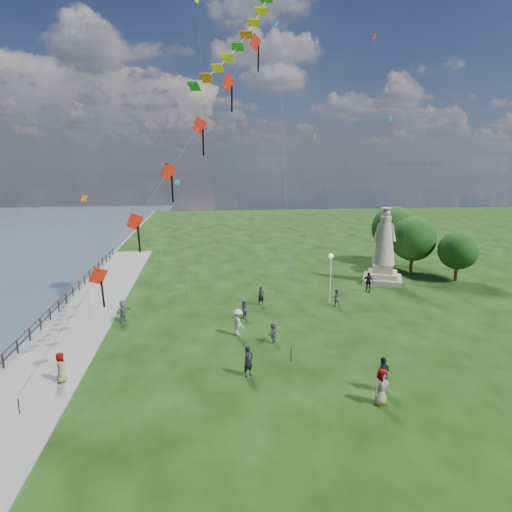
{
  "coord_description": "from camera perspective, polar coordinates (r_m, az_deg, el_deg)",
  "views": [
    {
      "loc": [
        -4.66,
        -20.58,
        11.7
      ],
      "look_at": [
        -1.0,
        8.0,
        5.5
      ],
      "focal_mm": 30.0,
      "sensor_mm": 36.0,
      "label": 1
    }
  ],
  "objects": [
    {
      "name": "person_6",
      "position": [
        36.24,
        0.69,
        -5.33
      ],
      "size": [
        0.68,
        0.54,
        1.63
      ],
      "primitive_type": "imported",
      "rotation": [
        0.0,
        0.0,
        0.29
      ],
      "color": "black",
      "rests_on": "ground"
    },
    {
      "name": "person_10",
      "position": [
        26.19,
        -24.54,
        -13.53
      ],
      "size": [
        0.65,
        0.9,
        1.67
      ],
      "primitive_type": "imported",
      "rotation": [
        0.0,
        0.0,
        1.77
      ],
      "color": "#595960",
      "rests_on": "ground"
    },
    {
      "name": "statue",
      "position": [
        44.61,
        16.66,
        0.18
      ],
      "size": [
        4.88,
        4.88,
        7.54
      ],
      "rotation": [
        0.0,
        0.0,
        -0.42
      ],
      "color": "tan",
      "rests_on": "ground"
    },
    {
      "name": "lamppost",
      "position": [
        36.67,
        9.93,
        -1.53
      ],
      "size": [
        0.4,
        0.4,
        4.36
      ],
      "color": "silver",
      "rests_on": "ground"
    },
    {
      "name": "person_1",
      "position": [
        33.06,
        -1.62,
        -7.17
      ],
      "size": [
        0.72,
        0.87,
        1.53
      ],
      "primitive_type": "imported",
      "rotation": [
        0.0,
        0.0,
        -1.15
      ],
      "color": "#595960",
      "rests_on": "ground"
    },
    {
      "name": "person_7",
      "position": [
        36.51,
        10.63,
        -5.49
      ],
      "size": [
        0.83,
        0.62,
        1.54
      ],
      "primitive_type": "imported",
      "rotation": [
        0.0,
        0.0,
        2.91
      ],
      "color": "#595960",
      "rests_on": "ground"
    },
    {
      "name": "person_0",
      "position": [
        24.64,
        -1.02,
        -13.83
      ],
      "size": [
        0.79,
        0.74,
        1.82
      ],
      "primitive_type": "imported",
      "rotation": [
        0.0,
        0.0,
        0.63
      ],
      "color": "black",
      "rests_on": "ground"
    },
    {
      "name": "person_3",
      "position": [
        24.14,
        16.56,
        -14.83
      ],
      "size": [
        1.24,
        1.12,
        1.91
      ],
      "primitive_type": "imported",
      "rotation": [
        0.0,
        0.0,
        3.77
      ],
      "color": "black",
      "rests_on": "ground"
    },
    {
      "name": "person_5",
      "position": [
        34.05,
        -17.32,
        -7.01
      ],
      "size": [
        1.42,
        1.69,
        1.7
      ],
      "primitive_type": "imported",
      "rotation": [
        0.0,
        0.0,
        1.0
      ],
      "color": "#595960",
      "rests_on": "ground"
    },
    {
      "name": "waterfront",
      "position": [
        33.53,
        -25.53,
        -9.64
      ],
      "size": [
        200.0,
        200.0,
        1.51
      ],
      "color": "#303D48",
      "rests_on": "ground"
    },
    {
      "name": "tree_row",
      "position": [
        50.64,
        20.05,
        2.54
      ],
      "size": [
        7.64,
        12.88,
        6.85
      ],
      "color": "#382314",
      "rests_on": "ground"
    },
    {
      "name": "person_2",
      "position": [
        30.13,
        -2.42,
        -8.8
      ],
      "size": [
        1.1,
        1.36,
        1.87
      ],
      "primitive_type": "imported",
      "rotation": [
        0.0,
        0.0,
        2.04
      ],
      "color": "silver",
      "rests_on": "ground"
    },
    {
      "name": "person_4",
      "position": [
        22.91,
        16.36,
        -16.4
      ],
      "size": [
        1.07,
        0.88,
        1.88
      ],
      "primitive_type": "imported",
      "rotation": [
        0.0,
        0.0,
        0.41
      ],
      "color": "#595960",
      "rests_on": "ground"
    },
    {
      "name": "person_9",
      "position": [
        41.22,
        14.73,
        -3.39
      ],
      "size": [
        1.2,
        1.17,
        1.89
      ],
      "primitive_type": "imported",
      "rotation": [
        0.0,
        0.0,
        -0.74
      ],
      "color": "black",
      "rests_on": "ground"
    },
    {
      "name": "person_11",
      "position": [
        28.94,
        2.32,
        -10.16
      ],
      "size": [
        1.04,
        1.46,
        1.44
      ],
      "primitive_type": "imported",
      "rotation": [
        0.0,
        0.0,
        4.33
      ],
      "color": "#595960",
      "rests_on": "ground"
    },
    {
      "name": "small_kites",
      "position": [
        44.39,
        2.44,
        16.26
      ],
      "size": [
        29.89,
        19.26,
        27.83
      ],
      "color": "teal",
      "rests_on": "ground"
    },
    {
      "name": "red_kite_train",
      "position": [
        25.21,
        -9.9,
        13.05
      ],
      "size": [
        12.92,
        9.35,
        19.62
      ],
      "color": "black",
      "rests_on": "ground"
    }
  ]
}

